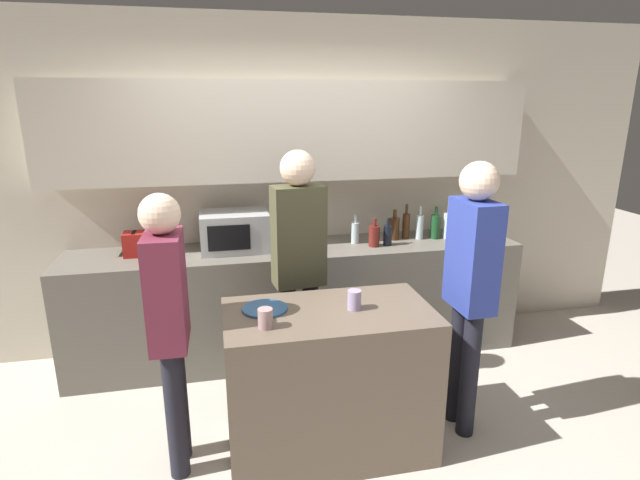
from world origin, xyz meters
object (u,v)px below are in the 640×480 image
(microwave, at_px, (235,231))
(cup_1, at_px, (265,318))
(bottle_2, at_px, (388,235))
(cup_0, at_px, (354,300))
(bottle_4, at_px, (406,225))
(person_left, at_px, (169,314))
(toaster, at_px, (142,244))
(bottle_0, at_px, (355,232))
(plate_on_island, at_px, (265,309))
(person_right, at_px, (471,277))
(bottle_3, at_px, (394,228))
(bottle_5, at_px, (420,227))
(potted_plant, at_px, (470,213))
(person_center, at_px, (299,255))
(bottle_1, at_px, (374,236))
(bottle_6, at_px, (435,226))
(bottle_7, at_px, (448,225))

(microwave, distance_m, cup_1, 1.41)
(bottle_2, bearing_deg, cup_0, -117.88)
(bottle_4, height_order, person_left, person_left)
(toaster, relative_size, bottle_0, 1.10)
(bottle_4, bearing_deg, bottle_2, -143.05)
(plate_on_island, distance_m, person_right, 1.24)
(toaster, xyz_separation_m, bottle_3, (2.02, 0.02, 0.01))
(bottle_5, bearing_deg, person_right, -98.83)
(person_left, bearing_deg, potted_plant, 118.37)
(bottle_0, bearing_deg, toaster, 179.27)
(person_left, height_order, person_center, person_center)
(microwave, height_order, bottle_3, microwave)
(bottle_3, distance_m, bottle_5, 0.22)
(bottle_1, bearing_deg, bottle_3, 34.88)
(microwave, height_order, bottle_5, microwave)
(bottle_6, xyz_separation_m, bottle_7, (0.11, -0.02, 0.01))
(toaster, relative_size, bottle_3, 1.03)
(bottle_4, distance_m, person_left, 2.24)
(bottle_6, bearing_deg, bottle_0, 179.85)
(potted_plant, distance_m, bottle_1, 0.92)
(person_center, bearing_deg, bottle_1, -150.22)
(bottle_1, relative_size, bottle_5, 0.83)
(toaster, distance_m, bottle_6, 2.37)
(bottle_2, relative_size, bottle_6, 0.82)
(bottle_2, bearing_deg, bottle_7, 9.19)
(bottle_3, bearing_deg, bottle_2, -126.13)
(cup_0, bearing_deg, person_right, 1.94)
(potted_plant, xyz_separation_m, bottle_1, (-0.90, -0.14, -0.11))
(potted_plant, bearing_deg, bottle_5, -178.80)
(bottle_3, height_order, cup_0, bottle_3)
(cup_1, xyz_separation_m, person_center, (0.30, 0.73, 0.10))
(plate_on_island, bearing_deg, bottle_0, 53.17)
(bottle_0, distance_m, bottle_6, 0.70)
(bottle_0, bearing_deg, cup_1, -122.55)
(bottle_3, xyz_separation_m, bottle_7, (0.46, -0.06, 0.02))
(bottle_5, height_order, cup_1, bottle_5)
(microwave, bearing_deg, toaster, 179.87)
(bottle_6, xyz_separation_m, cup_0, (-1.06, -1.24, -0.07))
(bottle_4, relative_size, person_center, 0.17)
(bottle_7, height_order, cup_1, bottle_7)
(person_center, bearing_deg, plate_on_island, 53.37)
(bottle_3, height_order, plate_on_island, bottle_3)
(bottle_7, distance_m, plate_on_island, 2.02)
(microwave, bearing_deg, bottle_3, 0.82)
(potted_plant, xyz_separation_m, bottle_3, (-0.68, 0.02, -0.10))
(cup_1, bearing_deg, bottle_3, 49.00)
(bottle_5, xyz_separation_m, person_center, (-1.14, -0.66, 0.03))
(cup_1, height_order, person_right, person_right)
(bottle_0, relative_size, cup_0, 2.08)
(microwave, height_order, bottle_6, microwave)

